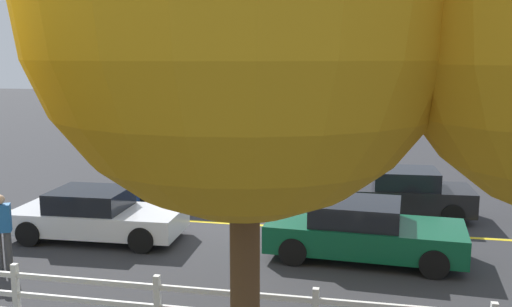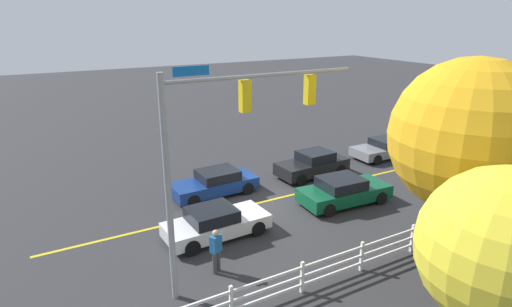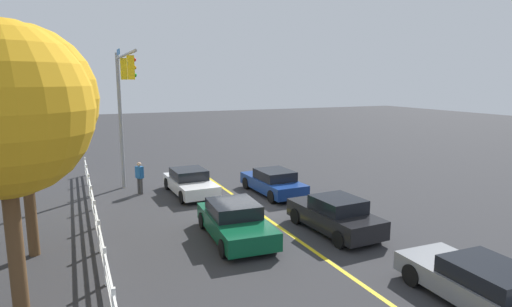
{
  "view_description": "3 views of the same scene",
  "coord_description": "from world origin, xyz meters",
  "views": [
    {
      "loc": [
        -3.77,
        15.16,
        4.68
      ],
      "look_at": [
        -0.6,
        -0.3,
        1.99
      ],
      "focal_mm": 40.1,
      "sensor_mm": 36.0,
      "label": 1
    },
    {
      "loc": [
        9.35,
        16.41,
        8.76
      ],
      "look_at": [
        -0.13,
        -0.41,
        2.43
      ],
      "focal_mm": 29.51,
      "sensor_mm": 36.0,
      "label": 2
    },
    {
      "loc": [
        -17.81,
        7.44,
        5.88
      ],
      "look_at": [
        -0.13,
        -0.34,
        2.5
      ],
      "focal_mm": 29.61,
      "sensor_mm": 36.0,
      "label": 3
    }
  ],
  "objects": [
    {
      "name": "ground_plane",
      "position": [
        0.0,
        0.0,
        0.0
      ],
      "size": [
        120.0,
        120.0,
        0.0
      ],
      "primitive_type": "plane",
      "color": "#2D2D30"
    },
    {
      "name": "lane_center_stripe",
      "position": [
        -4.0,
        0.0,
        0.0
      ],
      "size": [
        28.0,
        0.16,
        0.01
      ],
      "primitive_type": "cube",
      "color": "gold",
      "rests_on": "ground_plane"
    },
    {
      "name": "signal_assembly",
      "position": [
        4.06,
        4.98,
        5.18
      ],
      "size": [
        6.83,
        0.38,
        7.41
      ],
      "color": "gray",
      "rests_on": "ground_plane"
    },
    {
      "name": "car_0",
      "position": [
        -4.6,
        -1.73,
        0.68
      ],
      "size": [
        4.32,
        2.05,
        1.43
      ],
      "rotation": [
        0.0,
        0.0,
        6.33
      ],
      "color": "black",
      "rests_on": "ground_plane"
    },
    {
      "name": "car_1",
      "position": [
        3.14,
        1.98,
        0.62
      ],
      "size": [
        4.4,
        2.03,
        1.3
      ],
      "rotation": [
        0.0,
        0.0,
        3.18
      ],
      "color": "silver",
      "rests_on": "ground_plane"
    },
    {
      "name": "car_2",
      "position": [
        -3.63,
        2.07,
        0.66
      ],
      "size": [
        4.6,
        2.22,
        1.36
      ],
      "rotation": [
        0.0,
        0.0,
        3.08
      ],
      "color": "#0C4C2D",
      "rests_on": "ground_plane"
    },
    {
      "name": "car_3",
      "position": [
        -10.83,
        -2.12,
        0.61
      ],
      "size": [
        4.64,
        2.07,
        1.23
      ],
      "rotation": [
        0.0,
        0.0,
        6.26
      ],
      "color": "slate",
      "rests_on": "ground_plane"
    },
    {
      "name": "car_4",
      "position": [
        1.39,
        -1.99,
        0.63
      ],
      "size": [
        4.45,
        1.99,
        1.3
      ],
      "rotation": [
        0.0,
        0.0,
        6.32
      ],
      "color": "navy",
      "rests_on": "ground_plane"
    },
    {
      "name": "pedestrian",
      "position": [
        4.19,
        4.37,
        0.93
      ],
      "size": [
        0.47,
        0.41,
        1.69
      ],
      "rotation": [
        0.0,
        0.0,
        5.18
      ],
      "color": "#3F3F42",
      "rests_on": "ground_plane"
    },
    {
      "name": "white_rail_fence",
      "position": [
        -3.0,
        6.82,
        0.6
      ],
      "size": [
        26.1,
        0.1,
        1.15
      ],
      "color": "white",
      "rests_on": "ground_plane"
    },
    {
      "name": "tree_0",
      "position": [
        -2.35,
        8.88,
        5.25
      ],
      "size": [
        4.82,
        4.82,
        7.68
      ],
      "color": "brown",
      "rests_on": "ground_plane"
    },
    {
      "name": "tree_2",
      "position": [
        0.9,
        12.15,
        4.0
      ],
      "size": [
        3.64,
        3.64,
        5.85
      ],
      "color": "brown",
      "rests_on": "ground_plane"
    }
  ]
}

